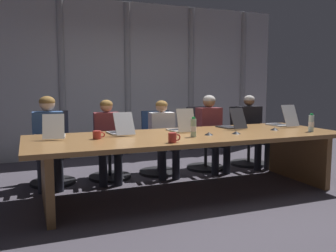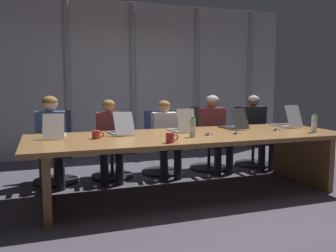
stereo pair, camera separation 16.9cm
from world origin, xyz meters
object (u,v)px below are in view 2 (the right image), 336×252
at_px(office_chair_center, 161,150).
at_px(person_right_mid, 215,128).
at_px(conference_mic_left_side, 209,134).
at_px(laptop_left_mid, 121,130).
at_px(office_chair_left_end, 55,156).
at_px(office_chair_left_mid, 112,153).
at_px(water_bottle_primary, 193,128).
at_px(laptop_left_end, 55,133).
at_px(conference_mic_right_side, 277,129).
at_px(person_right_end, 256,127).
at_px(laptop_right_mid, 233,125).
at_px(person_left_end, 51,134).
at_px(office_chair_right_end, 251,143).
at_px(coffee_mug_far, 170,138).
at_px(person_left_mid, 110,135).
at_px(person_center, 166,133).
at_px(water_bottle_secondary, 314,124).
at_px(conference_mic_middle, 237,133).
at_px(office_chair_right_mid, 207,146).
at_px(laptop_center, 182,127).
at_px(coffee_mug_near, 97,135).
at_px(laptop_right_end, 286,122).

distance_m(office_chair_center, person_right_mid, 0.90).
bearing_deg(conference_mic_left_side, laptop_left_mid, 154.93).
height_order(office_chair_left_end, office_chair_left_mid, office_chair_left_end).
bearing_deg(water_bottle_primary, laptop_left_end, 161.42).
bearing_deg(conference_mic_right_side, person_right_end, 70.81).
relative_size(laptop_right_mid, person_left_end, 0.39).
distance_m(office_chair_left_mid, water_bottle_primary, 1.58).
bearing_deg(office_chair_right_end, office_chair_left_end, -94.52).
bearing_deg(office_chair_center, coffee_mug_far, -8.57).
xyz_separation_m(laptop_left_end, person_right_mid, (2.38, 0.66, -0.12)).
xyz_separation_m(laptop_left_mid, office_chair_center, (0.79, 0.81, -0.44)).
relative_size(office_chair_left_end, office_chair_center, 1.04).
xyz_separation_m(laptop_right_mid, person_left_mid, (-1.60, 0.63, -0.16)).
height_order(office_chair_right_end, person_center, person_center).
height_order(laptop_left_mid, person_right_mid, person_right_mid).
height_order(person_left_end, water_bottle_secondary, person_left_end).
bearing_deg(conference_mic_middle, conference_mic_right_side, 10.40).
bearing_deg(office_chair_left_end, conference_mic_right_side, 74.96).
height_order(person_left_mid, person_right_end, person_right_end).
height_order(laptop_left_end, person_left_mid, person_left_mid).
height_order(office_chair_right_mid, person_right_mid, person_right_mid).
xyz_separation_m(office_chair_left_mid, person_left_end, (-0.83, -0.15, 0.34)).
relative_size(laptop_center, office_chair_left_mid, 0.45).
relative_size(laptop_left_mid, coffee_mug_near, 3.32).
height_order(laptop_left_mid, office_chair_right_mid, laptop_left_mid).
relative_size(office_chair_right_mid, coffee_mug_near, 7.19).
distance_m(person_left_end, conference_mic_left_side, 2.09).
bearing_deg(office_chair_right_end, laptop_center, -66.49).
height_order(water_bottle_primary, conference_mic_right_side, water_bottle_primary).
distance_m(person_left_mid, coffee_mug_far, 1.51).
relative_size(person_center, water_bottle_primary, 4.76).
xyz_separation_m(laptop_right_end, office_chair_center, (-1.63, 0.84, -0.45)).
bearing_deg(person_right_end, office_chair_left_mid, -97.36).
distance_m(office_chair_right_end, water_bottle_secondary, 1.55).
bearing_deg(laptop_right_mid, person_left_mid, 63.24).
height_order(laptop_left_end, coffee_mug_far, laptop_left_end).
relative_size(office_chair_left_mid, conference_mic_left_side, 8.35).
height_order(laptop_left_end, office_chair_right_mid, laptop_left_end).
height_order(conference_mic_middle, conference_mic_right_side, same).
height_order(person_left_end, person_right_end, person_left_end).
relative_size(water_bottle_primary, coffee_mug_near, 1.70).
distance_m(laptop_left_end, coffee_mug_far, 1.38).
bearing_deg(laptop_center, laptop_right_end, -92.89).
distance_m(laptop_right_end, person_left_end, 3.29).
xyz_separation_m(office_chair_right_mid, conference_mic_middle, (-0.24, -1.30, 0.39)).
distance_m(office_chair_right_end, water_bottle_primary, 2.17).
distance_m(coffee_mug_far, conference_mic_middle, 1.03).
height_order(coffee_mug_far, conference_mic_middle, coffee_mug_far).
relative_size(office_chair_center, conference_mic_left_side, 8.53).
distance_m(laptop_left_end, laptop_left_mid, 0.77).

